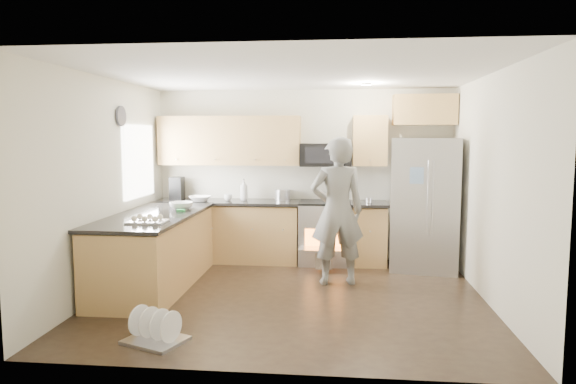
# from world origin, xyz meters

# --- Properties ---
(ground) EXTENTS (4.50, 4.50, 0.00)m
(ground) POSITION_xyz_m (0.00, 0.00, 0.00)
(ground) COLOR black
(ground) RESTS_ON ground
(room_shell) EXTENTS (4.54, 4.04, 2.62)m
(room_shell) POSITION_xyz_m (-0.04, 0.02, 1.67)
(room_shell) COLOR beige
(room_shell) RESTS_ON ground
(back_cabinet_run) EXTENTS (4.45, 0.64, 2.50)m
(back_cabinet_run) POSITION_xyz_m (-0.59, 1.75, 0.96)
(back_cabinet_run) COLOR #A17840
(back_cabinet_run) RESTS_ON ground
(peninsula) EXTENTS (0.96, 2.36, 1.02)m
(peninsula) POSITION_xyz_m (-1.75, 0.25, 0.46)
(peninsula) COLOR #A17840
(peninsula) RESTS_ON ground
(stove_range) EXTENTS (0.76, 0.97, 1.79)m
(stove_range) POSITION_xyz_m (0.35, 1.69, 0.68)
(stove_range) COLOR #B7B7BC
(stove_range) RESTS_ON ground
(refrigerator) EXTENTS (1.02, 0.86, 1.87)m
(refrigerator) POSITION_xyz_m (1.77, 1.45, 0.94)
(refrigerator) COLOR #B7B7BC
(refrigerator) RESTS_ON ground
(person) EXTENTS (0.76, 0.57, 1.89)m
(person) POSITION_xyz_m (0.53, 0.61, 0.95)
(person) COLOR gray
(person) RESTS_ON ground
(dish_rack) EXTENTS (0.64, 0.58, 0.32)m
(dish_rack) POSITION_xyz_m (-1.12, -1.47, 0.09)
(dish_rack) COLOR #B7B7BC
(dish_rack) RESTS_ON ground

